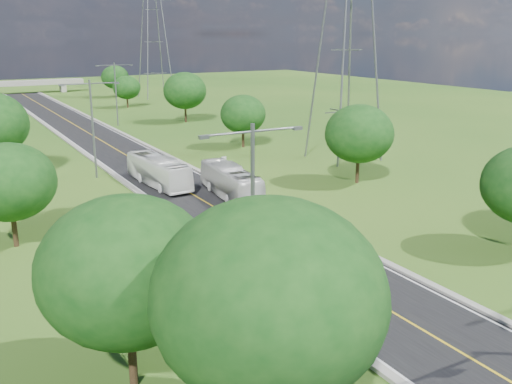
% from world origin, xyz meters
% --- Properties ---
extents(ground, '(260.00, 260.00, 0.00)m').
position_xyz_m(ground, '(0.00, 60.00, 0.00)').
color(ground, '#224E16').
rests_on(ground, ground).
extents(road, '(8.00, 150.00, 0.06)m').
position_xyz_m(road, '(0.00, 66.00, 0.03)').
color(road, black).
rests_on(road, ground).
extents(curb_left, '(0.50, 150.00, 0.22)m').
position_xyz_m(curb_left, '(-4.25, 66.00, 0.11)').
color(curb_left, gray).
rests_on(curb_left, ground).
extents(curb_right, '(0.50, 150.00, 0.22)m').
position_xyz_m(curb_right, '(4.25, 66.00, 0.11)').
color(curb_right, gray).
rests_on(curb_right, ground).
extents(speed_limit_sign, '(0.55, 0.09, 2.40)m').
position_xyz_m(speed_limit_sign, '(5.20, 37.98, 1.60)').
color(speed_limit_sign, slate).
rests_on(speed_limit_sign, ground).
extents(overpass, '(30.00, 3.00, 3.20)m').
position_xyz_m(overpass, '(0.00, 140.00, 2.41)').
color(overpass, gray).
rests_on(overpass, ground).
extents(streetlight_near_left, '(5.90, 0.25, 10.00)m').
position_xyz_m(streetlight_near_left, '(-6.00, 12.00, 5.94)').
color(streetlight_near_left, slate).
rests_on(streetlight_near_left, ground).
extents(streetlight_mid_left, '(5.90, 0.25, 10.00)m').
position_xyz_m(streetlight_mid_left, '(-6.00, 45.00, 5.94)').
color(streetlight_mid_left, slate).
rests_on(streetlight_mid_left, ground).
extents(streetlight_far_right, '(5.90, 0.25, 10.00)m').
position_xyz_m(streetlight_far_right, '(6.00, 78.00, 5.94)').
color(streetlight_far_right, slate).
rests_on(streetlight_far_right, ground).
extents(power_tower_near, '(9.00, 6.40, 28.00)m').
position_xyz_m(power_tower_near, '(22.00, 40.00, 14.01)').
color(power_tower_near, slate).
rests_on(power_tower_near, ground).
extents(power_tower_far, '(9.00, 6.40, 28.00)m').
position_xyz_m(power_tower_far, '(26.00, 115.00, 14.01)').
color(power_tower_far, slate).
rests_on(power_tower_far, ground).
extents(tree_la, '(7.14, 7.14, 8.30)m').
position_xyz_m(tree_la, '(-14.00, 8.00, 5.27)').
color(tree_la, black).
rests_on(tree_la, ground).
extents(tree_lb, '(6.30, 6.30, 7.33)m').
position_xyz_m(tree_lb, '(-16.00, 28.00, 4.64)').
color(tree_lb, black).
rests_on(tree_lb, ground).
extents(tree_lf, '(7.98, 7.98, 9.28)m').
position_xyz_m(tree_lf, '(-11.00, 2.00, 5.89)').
color(tree_lf, black).
rests_on(tree_lf, ground).
extents(tree_rb, '(6.72, 6.72, 7.82)m').
position_xyz_m(tree_rb, '(16.00, 30.00, 4.95)').
color(tree_rb, black).
rests_on(tree_rb, ground).
extents(tree_rc, '(5.88, 5.88, 6.84)m').
position_xyz_m(tree_rc, '(15.00, 52.00, 4.33)').
color(tree_rc, black).
rests_on(tree_rc, ground).
extents(tree_rd, '(7.14, 7.14, 8.30)m').
position_xyz_m(tree_rd, '(17.00, 76.00, 5.27)').
color(tree_rd, black).
rests_on(tree_rd, ground).
extents(tree_re, '(5.46, 5.46, 6.35)m').
position_xyz_m(tree_re, '(14.50, 100.00, 4.02)').
color(tree_re, black).
rests_on(tree_re, ground).
extents(tree_rf, '(6.30, 6.30, 7.33)m').
position_xyz_m(tree_rf, '(18.00, 120.00, 4.64)').
color(tree_rf, black).
rests_on(tree_rf, ground).
extents(bus_outbound, '(3.45, 10.40, 2.84)m').
position_xyz_m(bus_outbound, '(2.66, 31.51, 1.48)').
color(bus_outbound, silver).
rests_on(bus_outbound, road).
extents(bus_inbound, '(3.16, 10.44, 2.87)m').
position_xyz_m(bus_inbound, '(-1.55, 38.69, 1.49)').
color(bus_inbound, white).
rests_on(bus_inbound, road).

